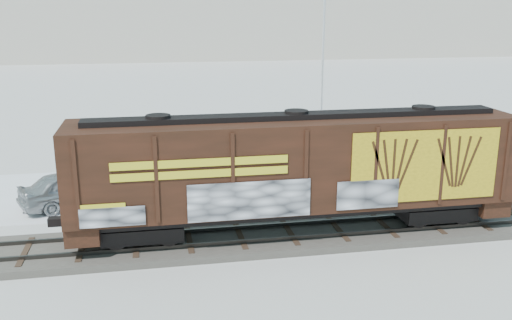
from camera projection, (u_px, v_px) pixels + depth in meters
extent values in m
plane|color=white|center=(290.00, 239.00, 22.76)|extent=(500.00, 500.00, 0.00)
cube|color=#59544C|center=(290.00, 236.00, 22.73)|extent=(50.00, 3.40, 0.28)
cube|color=#33302D|center=(294.00, 238.00, 21.99)|extent=(50.00, 0.10, 0.15)
cube|color=#33302D|center=(286.00, 224.00, 23.35)|extent=(50.00, 0.10, 0.15)
cube|color=white|center=(256.00, 183.00, 29.88)|extent=(40.00, 8.00, 0.03)
cube|color=white|center=(174.00, 22.00, 111.34)|extent=(360.00, 40.00, 12.00)
cube|color=black|center=(143.00, 228.00, 21.52)|extent=(3.00, 2.00, 0.90)
cube|color=black|center=(432.00, 209.00, 23.61)|extent=(3.00, 2.00, 0.90)
cylinder|color=black|center=(116.00, 238.00, 20.61)|extent=(0.90, 0.12, 0.90)
cube|color=black|center=(295.00, 206.00, 22.43)|extent=(17.15, 2.40, 0.25)
cube|color=#35180E|center=(295.00, 161.00, 21.95)|extent=(17.15, 3.00, 3.37)
cube|color=black|center=(296.00, 116.00, 21.49)|extent=(15.78, 0.90, 0.20)
cube|color=gold|center=(426.00, 166.00, 21.31)|extent=(5.83, 0.03, 2.73)
cube|color=gold|center=(201.00, 168.00, 19.73)|extent=(6.18, 0.02, 0.70)
cube|color=white|center=(250.00, 200.00, 20.36)|extent=(4.46, 0.03, 1.40)
cylinder|color=silver|center=(320.00, 155.00, 35.26)|extent=(0.90, 0.90, 0.20)
cylinder|color=silver|center=(323.00, 60.00, 33.74)|extent=(0.14, 0.14, 11.83)
imported|color=#9FA2A6|center=(74.00, 188.00, 26.37)|extent=(5.29, 3.83, 1.67)
imported|color=white|center=(242.00, 166.00, 30.41)|extent=(4.52, 2.72, 1.41)
imported|color=black|center=(362.00, 169.00, 29.65)|extent=(5.87, 3.92, 1.58)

